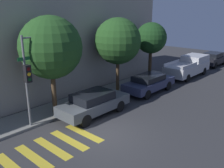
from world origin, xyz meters
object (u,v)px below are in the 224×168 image
tree_midblock (118,41)px  pickup_truck (189,66)px  sedan_middle (149,83)px  tree_far_end (151,38)px  sedan_near_corner (94,103)px  sedan_far_end (213,59)px  traffic_light_pole (34,66)px  tree_near_corner (51,48)px

tree_midblock → pickup_truck: bearing=-13.2°
sedan_middle → tree_far_end: (2.88, 1.90, 2.99)m
sedan_near_corner → pickup_truck: 12.44m
pickup_truck → sedan_far_end: pickup_truck is taller
sedan_near_corner → tree_midblock: (4.32, 1.90, 3.12)m
sedan_far_end → tree_midblock: tree_midblock is taller
traffic_light_pole → sedan_middle: (8.78, -1.27, -2.59)m
tree_midblock → tree_far_end: size_ratio=1.10×
traffic_light_pole → sedan_far_end: size_ratio=1.16×
sedan_middle → sedan_far_end: 12.59m
sedan_far_end → tree_far_end: 10.33m
traffic_light_pole → tree_midblock: tree_midblock is taller
traffic_light_pole → tree_far_end: size_ratio=0.97×
sedan_far_end → pickup_truck: bearing=-180.0°
sedan_far_end → tree_far_end: bearing=168.9°
sedan_far_end → tree_near_corner: (-19.88, 1.90, 3.27)m
traffic_light_pole → tree_midblock: 7.35m
sedan_far_end → sedan_middle: bearing=180.0°
sedan_far_end → tree_midblock: bearing=172.3°
pickup_truck → tree_near_corner: size_ratio=0.95×
traffic_light_pole → pickup_truck: traffic_light_pole is taller
sedan_middle → sedan_far_end: bearing=-0.0°
traffic_light_pole → sedan_near_corner: bearing=-23.1°
sedan_far_end → tree_near_corner: 20.24m
sedan_near_corner → sedan_far_end: size_ratio=1.08×
sedan_near_corner → tree_near_corner: size_ratio=0.78×
sedan_middle → sedan_near_corner: bearing=-180.0°
sedan_far_end → tree_near_corner: size_ratio=0.72×
pickup_truck → sedan_middle: bearing=180.0°
sedan_near_corner → tree_midblock: size_ratio=0.82×
tree_near_corner → pickup_truck: bearing=-7.8°
sedan_middle → pickup_truck: bearing=-0.0°
traffic_light_pole → sedan_near_corner: traffic_light_pole is taller
sedan_near_corner → traffic_light_pole: bearing=156.9°
tree_midblock → sedan_near_corner: bearing=-156.2°
sedan_middle → sedan_far_end: sedan_far_end is taller
sedan_near_corner → tree_far_end: bearing=12.4°
sedan_near_corner → sedan_middle: bearing=0.0°
pickup_truck → traffic_light_pole: bearing=175.3°
tree_midblock → tree_near_corner: bearing=180.0°
sedan_far_end → tree_midblock: 14.54m
sedan_middle → pickup_truck: (6.63, -0.00, 0.19)m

